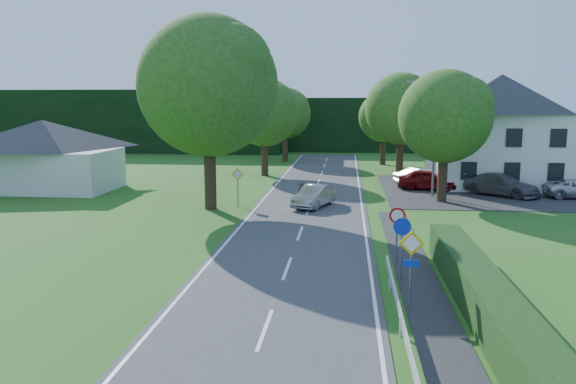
# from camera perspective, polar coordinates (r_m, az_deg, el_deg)

# --- Properties ---
(road) EXTENTS (7.00, 80.00, 0.04)m
(road) POSITION_cam_1_polar(r_m,az_deg,el_deg) (29.98, 1.54, -3.36)
(road) COLOR #39393C
(road) RESTS_ON ground
(parking_pad) EXTENTS (14.00, 16.00, 0.04)m
(parking_pad) POSITION_cam_1_polar(r_m,az_deg,el_deg) (43.77, 18.79, 0.14)
(parking_pad) COLOR black
(parking_pad) RESTS_ON ground
(line_edge_left) EXTENTS (0.12, 80.00, 0.01)m
(line_edge_left) POSITION_cam_1_polar(r_m,az_deg,el_deg) (30.39, -4.59, -3.16)
(line_edge_left) COLOR white
(line_edge_left) RESTS_ON road
(line_edge_right) EXTENTS (0.12, 80.00, 0.01)m
(line_edge_right) POSITION_cam_1_polar(r_m,az_deg,el_deg) (29.90, 7.77, -3.42)
(line_edge_right) COLOR white
(line_edge_right) RESTS_ON road
(line_centre) EXTENTS (0.12, 80.00, 0.01)m
(line_centre) POSITION_cam_1_polar(r_m,az_deg,el_deg) (29.97, 1.54, -3.31)
(line_centre) COLOR white
(line_centre) RESTS_ON road
(tree_main) EXTENTS (9.40, 9.40, 11.64)m
(tree_main) POSITION_cam_1_polar(r_m,az_deg,el_deg) (34.20, -8.05, 7.91)
(tree_main) COLOR #1E4A16
(tree_main) RESTS_ON ground
(tree_left_far) EXTENTS (7.00, 7.00, 8.58)m
(tree_left_far) POSITION_cam_1_polar(r_m,az_deg,el_deg) (49.76, -2.40, 6.60)
(tree_left_far) COLOR #1E4A16
(tree_left_far) RESTS_ON ground
(tree_right_far) EXTENTS (7.40, 7.40, 9.09)m
(tree_right_far) POSITION_cam_1_polar(r_m,az_deg,el_deg) (51.43, 11.37, 6.79)
(tree_right_far) COLOR #1E4A16
(tree_right_far) RESTS_ON ground
(tree_left_back) EXTENTS (6.60, 6.60, 8.07)m
(tree_left_back) POSITION_cam_1_polar(r_m,az_deg,el_deg) (61.60, -0.30, 6.86)
(tree_left_back) COLOR #1E4A16
(tree_left_back) RESTS_ON ground
(tree_right_back) EXTENTS (6.20, 6.20, 7.56)m
(tree_right_back) POSITION_cam_1_polar(r_m,az_deg,el_deg) (59.36, 9.68, 6.40)
(tree_right_back) COLOR #1E4A16
(tree_right_back) RESTS_ON ground
(tree_right_mid) EXTENTS (7.00, 7.00, 8.58)m
(tree_right_mid) POSITION_cam_1_polar(r_m,az_deg,el_deg) (37.76, 15.58, 5.45)
(tree_right_mid) COLOR #1E4A16
(tree_right_mid) RESTS_ON ground
(treeline_left) EXTENTS (44.00, 6.00, 8.00)m
(treeline_left) POSITION_cam_1_polar(r_m,az_deg,el_deg) (77.38, -17.14, 6.90)
(treeline_left) COLOR black
(treeline_left) RESTS_ON ground
(treeline_right) EXTENTS (30.00, 5.00, 7.00)m
(treeline_right) POSITION_cam_1_polar(r_m,az_deg,el_deg) (75.46, 10.44, 6.73)
(treeline_right) COLOR black
(treeline_right) RESTS_ON ground
(bungalow_left) EXTENTS (11.00, 6.50, 5.20)m
(bungalow_left) POSITION_cam_1_polar(r_m,az_deg,el_deg) (45.22, -23.56, 3.58)
(bungalow_left) COLOR beige
(bungalow_left) RESTS_ON ground
(house_white) EXTENTS (10.60, 8.40, 8.60)m
(house_white) POSITION_cam_1_polar(r_m,az_deg,el_deg) (46.72, 20.67, 5.99)
(house_white) COLOR silver
(house_white) RESTS_ON ground
(streetlight) EXTENTS (2.03, 0.18, 8.00)m
(streetlight) POSITION_cam_1_polar(r_m,az_deg,el_deg) (39.66, 14.49, 5.91)
(streetlight) COLOR slate
(streetlight) RESTS_ON ground
(sign_priority_right) EXTENTS (0.78, 0.09, 2.59)m
(sign_priority_right) POSITION_cam_1_polar(r_m,az_deg,el_deg) (17.91, 12.40, -6.35)
(sign_priority_right) COLOR slate
(sign_priority_right) RESTS_ON ground
(sign_roundabout) EXTENTS (0.64, 0.08, 2.37)m
(sign_roundabout) POSITION_cam_1_polar(r_m,az_deg,el_deg) (20.83, 11.49, -4.48)
(sign_roundabout) COLOR slate
(sign_roundabout) RESTS_ON ground
(sign_speed_limit) EXTENTS (0.64, 0.11, 2.37)m
(sign_speed_limit) POSITION_cam_1_polar(r_m,az_deg,el_deg) (22.75, 11.03, -3.06)
(sign_speed_limit) COLOR slate
(sign_speed_limit) RESTS_ON ground
(sign_priority_left) EXTENTS (0.78, 0.09, 2.44)m
(sign_priority_left) POSITION_cam_1_polar(r_m,az_deg,el_deg) (35.15, -5.14, 1.28)
(sign_priority_left) COLOR slate
(sign_priority_left) RESTS_ON ground
(moving_car) EXTENTS (2.76, 4.35, 1.35)m
(moving_car) POSITION_cam_1_polar(r_m,az_deg,el_deg) (34.88, 2.70, -0.42)
(moving_car) COLOR #9E9DA2
(moving_car) RESTS_ON road
(motorcycle) EXTENTS (0.92, 2.06, 1.05)m
(motorcycle) POSITION_cam_1_polar(r_m,az_deg,el_deg) (39.16, 1.40, 0.42)
(motorcycle) COLOR black
(motorcycle) RESTS_ON road
(parked_car_red) EXTENTS (4.57, 2.33, 1.49)m
(parked_car_red) POSITION_cam_1_polar(r_m,az_deg,el_deg) (42.99, 13.99, 1.23)
(parked_car_red) COLOR maroon
(parked_car_red) RESTS_ON parking_pad
(parked_car_silver_a) EXTENTS (4.72, 2.60, 1.47)m
(parked_car_silver_a) POSITION_cam_1_polar(r_m,az_deg,el_deg) (44.03, 13.65, 1.42)
(parked_car_silver_a) COLOR #B6B5BA
(parked_car_silver_a) RESTS_ON parking_pad
(parked_car_grey) EXTENTS (5.32, 5.05, 1.52)m
(parked_car_grey) POSITION_cam_1_polar(r_m,az_deg,el_deg) (41.85, 20.86, 0.71)
(parked_car_grey) COLOR #535358
(parked_car_grey) RESTS_ON parking_pad
(parasol) EXTENTS (2.44, 2.48, 1.98)m
(parasol) POSITION_cam_1_polar(r_m,az_deg,el_deg) (45.59, 18.96, 1.76)
(parasol) COLOR #A70D24
(parasol) RESTS_ON parking_pad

